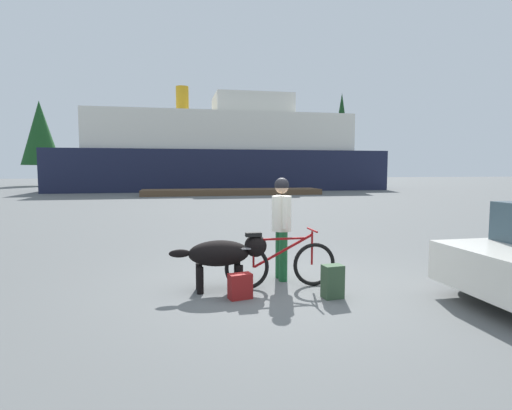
% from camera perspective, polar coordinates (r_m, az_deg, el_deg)
% --- Properties ---
extents(ground_plane, '(160.00, 160.00, 0.00)m').
position_cam_1_polar(ground_plane, '(6.36, 3.80, -11.54)').
color(ground_plane, '#595B5B').
extents(bicycle, '(1.74, 0.44, 0.89)m').
position_cam_1_polar(bicycle, '(6.28, 3.41, -8.24)').
color(bicycle, black).
rests_on(bicycle, ground_plane).
extents(person_cyclist, '(0.32, 0.53, 1.68)m').
position_cam_1_polar(person_cyclist, '(6.65, 3.60, -1.96)').
color(person_cyclist, '#19592D').
rests_on(person_cyclist, ground_plane).
extents(dog, '(1.46, 0.45, 0.82)m').
position_cam_1_polar(dog, '(6.15, -4.38, -6.80)').
color(dog, black).
rests_on(dog, ground_plane).
extents(backpack, '(0.30, 0.23, 0.47)m').
position_cam_1_polar(backpack, '(5.93, 10.68, -10.48)').
color(backpack, '#334C33').
rests_on(backpack, ground_plane).
extents(handbag_pannier, '(0.35, 0.24, 0.36)m').
position_cam_1_polar(handbag_pannier, '(5.82, -2.23, -11.29)').
color(handbag_pannier, maroon).
rests_on(handbag_pannier, ground_plane).
extents(dock_pier, '(12.60, 2.60, 0.40)m').
position_cam_1_polar(dock_pier, '(29.08, -3.36, 1.85)').
color(dock_pier, brown).
rests_on(dock_pier, ground_plane).
extents(ferry_boat, '(28.06, 8.55, 9.00)m').
position_cam_1_polar(ferry_boat, '(37.07, -4.73, 7.15)').
color(ferry_boat, '#191E38').
rests_on(ferry_boat, ground_plane).
extents(pine_tree_far_left, '(4.06, 4.06, 9.26)m').
position_cam_1_polar(pine_tree_far_left, '(51.00, -27.98, 8.89)').
color(pine_tree_far_left, '#4C331E').
rests_on(pine_tree_far_left, ground_plane).
extents(pine_tree_center, '(3.74, 3.74, 10.88)m').
position_cam_1_polar(pine_tree_center, '(49.13, -10.31, 11.19)').
color(pine_tree_center, '#4C331E').
rests_on(pine_tree_center, ground_plane).
extents(pine_tree_far_right, '(2.85, 2.85, 11.76)m').
position_cam_1_polar(pine_tree_far_right, '(55.47, 11.87, 10.25)').
color(pine_tree_far_right, '#4C331E').
rests_on(pine_tree_far_right, ground_plane).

